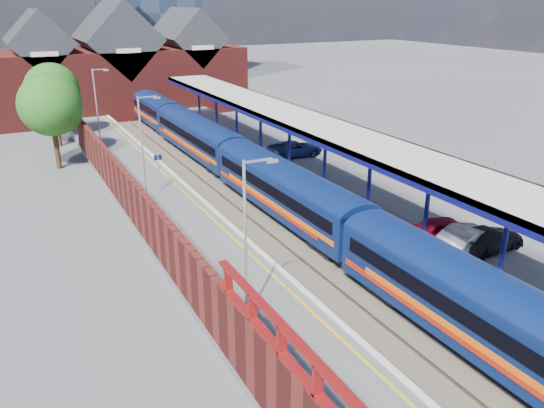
{
  "coord_description": "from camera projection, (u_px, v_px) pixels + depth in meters",
  "views": [
    {
      "loc": [
        -14.35,
        -11.46,
        13.6
      ],
      "look_at": [
        -1.23,
        13.88,
        2.6
      ],
      "focal_mm": 35.0,
      "sensor_mm": 36.0,
      "label": 1
    }
  ],
  "objects": [
    {
      "name": "ground",
      "position": [
        198.0,
        170.0,
        45.4
      ],
      "size": [
        240.0,
        240.0,
        0.0
      ],
      "primitive_type": "plane",
      "color": "#5B5B5E",
      "rests_on": "ground"
    },
    {
      "name": "ballast_bed",
      "position": [
        247.0,
        207.0,
        37.1
      ],
      "size": [
        6.0,
        76.0,
        0.06
      ],
      "primitive_type": "cube",
      "color": "#473D33",
      "rests_on": "ground"
    },
    {
      "name": "rails",
      "position": [
        247.0,
        206.0,
        37.07
      ],
      "size": [
        4.51,
        76.0,
        0.14
      ],
      "color": "slate",
      "rests_on": "ground"
    },
    {
      "name": "left_platform",
      "position": [
        171.0,
        215.0,
        34.58
      ],
      "size": [
        5.0,
        76.0,
        1.0
      ],
      "primitive_type": "cube",
      "color": "#565659",
      "rests_on": "ground"
    },
    {
      "name": "right_platform",
      "position": [
        320.0,
        188.0,
        39.51
      ],
      "size": [
        6.0,
        76.0,
        1.0
      ],
      "primitive_type": "cube",
      "color": "#565659",
      "rests_on": "ground"
    },
    {
      "name": "coping_left",
      "position": [
        204.0,
        202.0,
        35.4
      ],
      "size": [
        0.3,
        76.0,
        0.05
      ],
      "primitive_type": "cube",
      "color": "silver",
      "rests_on": "left_platform"
    },
    {
      "name": "coping_right",
      "position": [
        287.0,
        187.0,
        38.1
      ],
      "size": [
        0.3,
        76.0,
        0.05
      ],
      "primitive_type": "cube",
      "color": "silver",
      "rests_on": "right_platform"
    },
    {
      "name": "yellow_line",
      "position": [
        196.0,
        203.0,
        35.14
      ],
      "size": [
        0.14,
        76.0,
        0.01
      ],
      "primitive_type": "cube",
      "color": "yellow",
      "rests_on": "left_platform"
    },
    {
      "name": "train",
      "position": [
        236.0,
        158.0,
        41.34
      ],
      "size": [
        2.99,
        65.93,
        3.45
      ],
      "color": "#0B1D51",
      "rests_on": "ground"
    },
    {
      "name": "canopy",
      "position": [
        302.0,
        121.0,
        39.2
      ],
      "size": [
        4.5,
        52.0,
        4.48
      ],
      "color": "#10105D",
      "rests_on": "right_platform"
    },
    {
      "name": "lamp_post_b",
      "position": [
        248.0,
        233.0,
        20.99
      ],
      "size": [
        1.48,
        0.18,
        7.0
      ],
      "color": "#A5A8AA",
      "rests_on": "left_platform"
    },
    {
      "name": "lamp_post_c",
      "position": [
        144.0,
        143.0,
        34.25
      ],
      "size": [
        1.48,
        0.18,
        7.0
      ],
      "color": "#A5A8AA",
      "rests_on": "left_platform"
    },
    {
      "name": "lamp_post_d",
      "position": [
        98.0,
        103.0,
        47.5
      ],
      "size": [
        1.48,
        0.18,
        7.0
      ],
      "color": "#A5A8AA",
      "rests_on": "left_platform"
    },
    {
      "name": "platform_sign",
      "position": [
        159.0,
        166.0,
        37.32
      ],
      "size": [
        0.55,
        0.08,
        2.5
      ],
      "color": "#A5A8AA",
      "rests_on": "left_platform"
    },
    {
      "name": "brick_wall",
      "position": [
        157.0,
        231.0,
        27.4
      ],
      "size": [
        0.35,
        50.0,
        3.86
      ],
      "color": "maroon",
      "rests_on": "left_platform"
    },
    {
      "name": "station_building",
      "position": [
        120.0,
        69.0,
        66.64
      ],
      "size": [
        30.0,
        12.12,
        13.78
      ],
      "color": "maroon",
      "rests_on": "ground"
    },
    {
      "name": "tree_near",
      "position": [
        53.0,
        107.0,
        43.93
      ],
      "size": [
        5.2,
        5.2,
        8.1
      ],
      "color": "#382314",
      "rests_on": "ground"
    },
    {
      "name": "tree_far",
      "position": [
        54.0,
        92.0,
        50.99
      ],
      "size": [
        5.2,
        5.2,
        8.1
      ],
      "color": "#382314",
      "rests_on": "ground"
    },
    {
      "name": "parked_car_red",
      "position": [
        448.0,
        230.0,
        29.22
      ],
      "size": [
        4.71,
        3.09,
        1.49
      ],
      "primitive_type": "imported",
      "rotation": [
        0.0,
        0.0,
        1.24
      ],
      "color": "maroon",
      "rests_on": "right_platform"
    },
    {
      "name": "parked_car_silver",
      "position": [
        465.0,
        240.0,
        28.01
      ],
      "size": [
        4.85,
        2.83,
        1.51
      ],
      "primitive_type": "imported",
      "rotation": [
        0.0,
        0.0,
        1.86
      ],
      "color": "silver",
      "rests_on": "right_platform"
    },
    {
      "name": "parked_car_dark",
      "position": [
        487.0,
        239.0,
        28.34
      ],
      "size": [
        4.68,
        2.06,
        1.34
      ],
      "primitive_type": "imported",
      "rotation": [
        0.0,
        0.0,
        1.61
      ],
      "color": "black",
      "rests_on": "right_platform"
    },
    {
      "name": "parked_car_blue",
      "position": [
        295.0,
        149.0,
        45.58
      ],
      "size": [
        4.94,
        2.66,
        1.32
      ],
      "primitive_type": "imported",
      "rotation": [
        0.0,
        0.0,
        1.47
      ],
      "color": "navy",
      "rests_on": "right_platform"
    }
  ]
}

